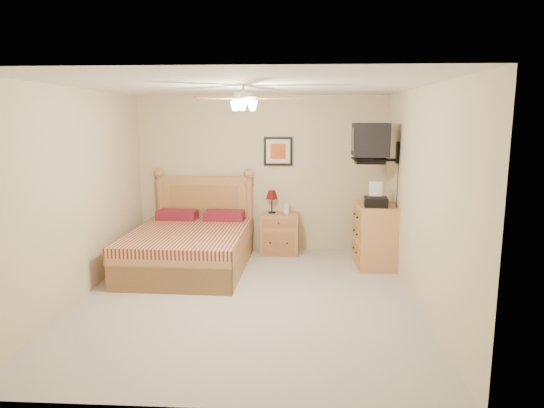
{
  "coord_description": "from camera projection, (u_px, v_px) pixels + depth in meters",
  "views": [
    {
      "loc": [
        0.62,
        -5.53,
        2.16
      ],
      "look_at": [
        0.25,
        0.9,
        1.0
      ],
      "focal_mm": 32.0,
      "sensor_mm": 36.0,
      "label": 1
    }
  ],
  "objects": [
    {
      "name": "magazine_lower",
      "position": [
        373.0,
        200.0,
        7.28
      ],
      "size": [
        0.21,
        0.26,
        0.02
      ],
      "primitive_type": "imported",
      "rotation": [
        0.0,
        0.0,
        -0.18
      ],
      "color": "#C2B59F",
      "rests_on": "dresser"
    },
    {
      "name": "bed",
      "position": [
        188.0,
        223.0,
        6.89
      ],
      "size": [
        1.65,
        2.13,
        1.35
      ],
      "primitive_type": null,
      "rotation": [
        0.0,
        0.0,
        -0.03
      ],
      "color": "#AB6D40",
      "rests_on": "ground"
    },
    {
      "name": "wall_right",
      "position": [
        421.0,
        198.0,
        5.52
      ],
      "size": [
        0.04,
        4.5,
        2.5
      ],
      "primitive_type": "cube",
      "color": "beige",
      "rests_on": "ground"
    },
    {
      "name": "dresser",
      "position": [
        375.0,
        235.0,
        7.07
      ],
      "size": [
        0.57,
        0.8,
        0.91
      ],
      "primitive_type": "cube",
      "rotation": [
        0.0,
        0.0,
        0.04
      ],
      "color": "#B7784A",
      "rests_on": "ground"
    },
    {
      "name": "floor",
      "position": [
        247.0,
        298.0,
        5.85
      ],
      "size": [
        4.5,
        4.5,
        0.0
      ],
      "primitive_type": "plane",
      "color": "#A9A599",
      "rests_on": "ground"
    },
    {
      "name": "nightstand",
      "position": [
        280.0,
        234.0,
        7.75
      ],
      "size": [
        0.61,
        0.47,
        0.64
      ],
      "primitive_type": "cube",
      "rotation": [
        0.0,
        0.0,
        -0.04
      ],
      "color": "#A96B45",
      "rests_on": "ground"
    },
    {
      "name": "wall_tv",
      "position": [
        381.0,
        143.0,
        6.75
      ],
      "size": [
        0.56,
        0.46,
        0.58
      ],
      "primitive_type": null,
      "color": "black",
      "rests_on": "wall_right"
    },
    {
      "name": "ceiling_fan",
      "position": [
        243.0,
        98.0,
        5.24
      ],
      "size": [
        1.14,
        1.14,
        0.28
      ],
      "primitive_type": null,
      "color": "white",
      "rests_on": "ceiling"
    },
    {
      "name": "wall_left",
      "position": [
        79.0,
        195.0,
        5.75
      ],
      "size": [
        0.04,
        4.5,
        2.5
      ],
      "primitive_type": "cube",
      "color": "beige",
      "rests_on": "ground"
    },
    {
      "name": "wall_back",
      "position": [
        262.0,
        174.0,
        7.84
      ],
      "size": [
        4.0,
        0.04,
        2.5
      ],
      "primitive_type": "cube",
      "color": "beige",
      "rests_on": "ground"
    },
    {
      "name": "ceiling",
      "position": [
        245.0,
        86.0,
        5.41
      ],
      "size": [
        4.0,
        4.5,
        0.04
      ],
      "primitive_type": "cube",
      "color": "white",
      "rests_on": "ground"
    },
    {
      "name": "fax_machine",
      "position": [
        376.0,
        194.0,
        6.83
      ],
      "size": [
        0.35,
        0.36,
        0.34
      ],
      "primitive_type": null,
      "rotation": [
        0.0,
        0.0,
        -0.07
      ],
      "color": "black",
      "rests_on": "dresser"
    },
    {
      "name": "magazine_upper",
      "position": [
        373.0,
        199.0,
        7.28
      ],
      "size": [
        0.24,
        0.29,
        0.02
      ],
      "primitive_type": "imported",
      "rotation": [
        0.0,
        0.0,
        -0.21
      ],
      "color": "gray",
      "rests_on": "magazine_lower"
    },
    {
      "name": "wall_front",
      "position": [
        211.0,
        248.0,
        3.42
      ],
      "size": [
        4.0,
        0.04,
        2.5
      ],
      "primitive_type": "cube",
      "color": "beige",
      "rests_on": "ground"
    },
    {
      "name": "framed_picture",
      "position": [
        278.0,
        151.0,
        7.74
      ],
      "size": [
        0.46,
        0.04,
        0.46
      ],
      "primitive_type": "cube",
      "color": "black",
      "rests_on": "wall_back"
    },
    {
      "name": "table_lamp",
      "position": [
        272.0,
        202.0,
        7.73
      ],
      "size": [
        0.25,
        0.25,
        0.37
      ],
      "primitive_type": null,
      "rotation": [
        0.0,
        0.0,
        0.29
      ],
      "color": "#610F0D",
      "rests_on": "nightstand"
    },
    {
      "name": "lotion_bottle",
      "position": [
        287.0,
        207.0,
        7.64
      ],
      "size": [
        0.1,
        0.11,
        0.23
      ],
      "primitive_type": "imported",
      "rotation": [
        0.0,
        0.0,
        0.2
      ],
      "color": "white",
      "rests_on": "nightstand"
    }
  ]
}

